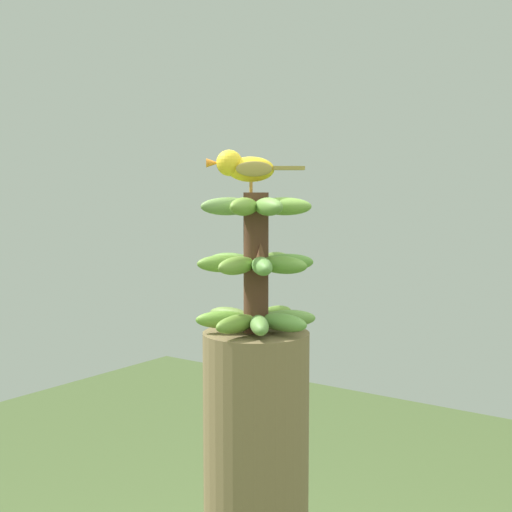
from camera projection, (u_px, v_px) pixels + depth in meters
The scene contains 2 objects.
banana_bunch at pixel (256, 263), 1.45m from camera, with size 0.26×0.26×0.29m.
perched_bird at pixel (244, 167), 1.45m from camera, with size 0.18×0.14×0.09m.
Camera 1 is at (0.84, -1.17, 1.67)m, focal length 48.56 mm.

